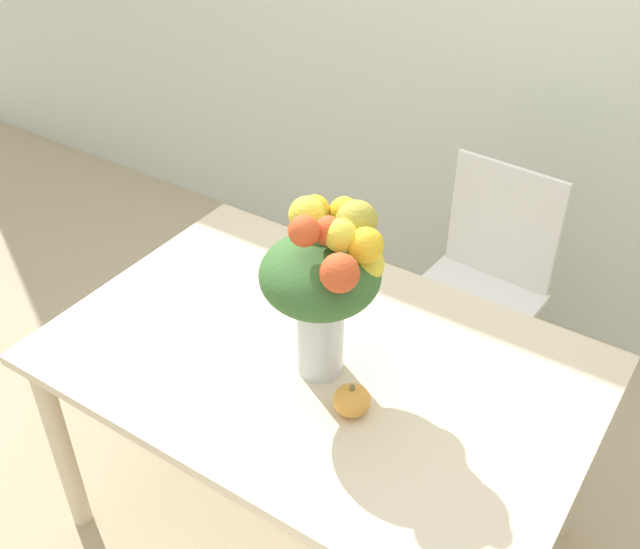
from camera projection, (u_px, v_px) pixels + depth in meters
The scene contains 5 objects.
ground_plane at pixel (320, 523), 2.42m from camera, with size 12.00×12.00×0.00m, color tan.
dining_table at pixel (320, 380), 2.04m from camera, with size 1.42×0.94×0.73m.
flower_vase at pixel (324, 279), 1.78m from camera, with size 0.30×0.34×0.49m.
pumpkin at pixel (352, 400), 1.80m from camera, with size 0.09×0.09×0.09m.
dining_chair_near_window at pixel (479, 290), 2.63m from camera, with size 0.45×0.45×0.91m.
Camera 1 is at (0.81, -1.22, 2.08)m, focal length 42.00 mm.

